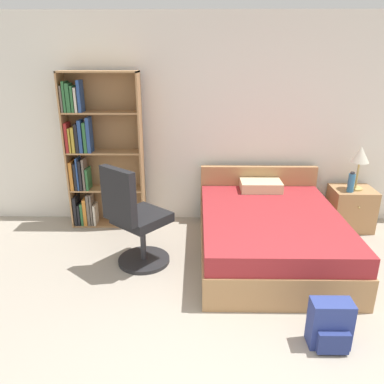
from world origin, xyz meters
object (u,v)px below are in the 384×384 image
(water_bottle, at_px, (351,183))
(backpack_blue, at_px, (330,325))
(bed, at_px, (268,232))
(table_lamp, at_px, (360,157))
(office_chair, at_px, (135,221))
(bookshelf, at_px, (94,155))
(nightstand, at_px, (351,209))

(water_bottle, distance_m, backpack_blue, 2.22)
(bed, bearing_deg, water_bottle, 28.81)
(table_lamp, height_order, backpack_blue, table_lamp)
(office_chair, bearing_deg, table_lamp, 20.00)
(bookshelf, height_order, backpack_blue, bookshelf)
(table_lamp, bearing_deg, nightstand, 144.25)
(bed, relative_size, office_chair, 1.73)
(nightstand, bearing_deg, water_bottle, -129.80)
(office_chair, height_order, nightstand, office_chair)
(bed, xyz_separation_m, office_chair, (-1.42, -0.26, 0.24))
(bed, height_order, office_chair, office_chair)
(bed, distance_m, nightstand, 1.36)
(bed, xyz_separation_m, nightstand, (1.17, 0.70, -0.00))
(table_lamp, xyz_separation_m, backpack_blue, (-0.96, -2.10, -0.77))
(office_chair, bearing_deg, water_bottle, 18.77)
(bookshelf, bearing_deg, nightstand, -1.47)
(table_lamp, bearing_deg, office_chair, -160.00)
(bookshelf, height_order, bed, bookshelf)
(office_chair, relative_size, water_bottle, 4.42)
(water_bottle, relative_size, backpack_blue, 0.65)
(table_lamp, bearing_deg, backpack_blue, -114.62)
(bookshelf, bearing_deg, bed, -20.75)
(bookshelf, bearing_deg, backpack_blue, -43.64)
(water_bottle, bearing_deg, bed, -151.19)
(bookshelf, xyz_separation_m, table_lamp, (3.25, -0.09, 0.01))
(nightstand, height_order, table_lamp, table_lamp)
(bed, relative_size, backpack_blue, 4.98)
(water_bottle, bearing_deg, backpack_blue, -113.23)
(bed, distance_m, table_lamp, 1.53)
(table_lamp, relative_size, backpack_blue, 1.41)
(nightstand, height_order, water_bottle, water_bottle)
(table_lamp, bearing_deg, bookshelf, 178.36)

